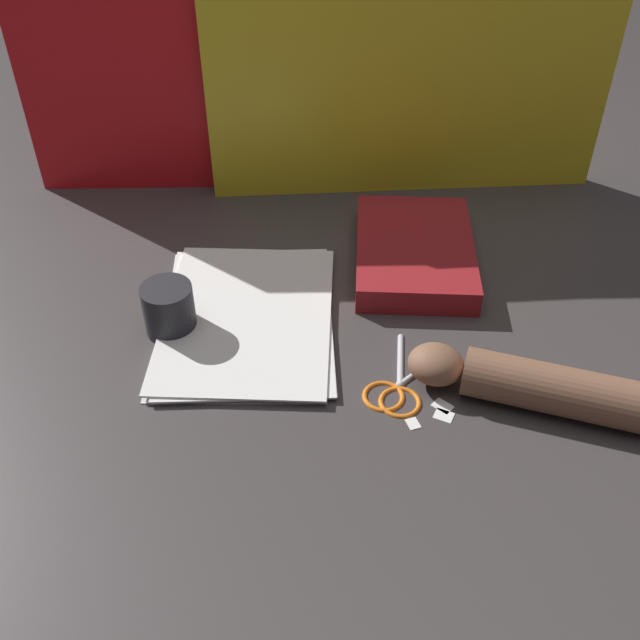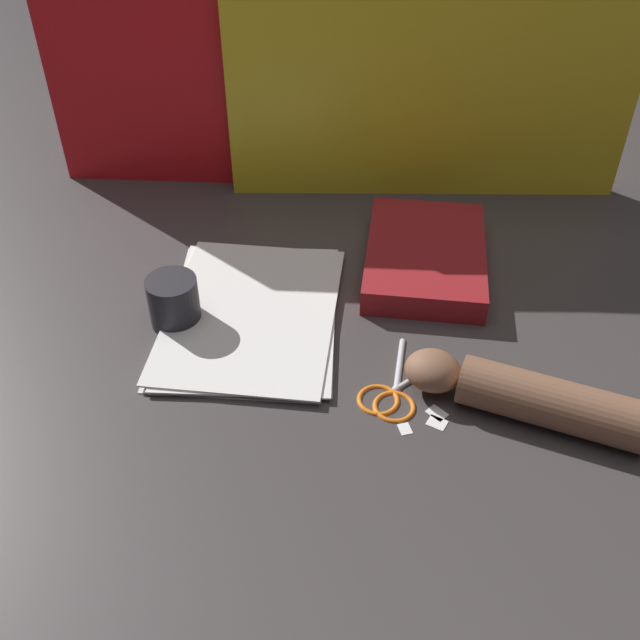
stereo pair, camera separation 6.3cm
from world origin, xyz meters
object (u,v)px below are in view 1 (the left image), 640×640
(paper_stack, at_px, (247,318))
(book_closed, at_px, (414,252))
(hand_forearm, at_px, (530,384))
(scissors, at_px, (397,388))
(mug, at_px, (169,309))

(paper_stack, bearing_deg, book_closed, 31.47)
(hand_forearm, bearing_deg, scissors, 175.17)
(scissors, height_order, mug, mug)
(paper_stack, distance_m, scissors, 0.26)
(scissors, relative_size, mug, 2.10)
(scissors, distance_m, hand_forearm, 0.18)
(scissors, xyz_separation_m, hand_forearm, (0.17, -0.01, 0.03))
(book_closed, relative_size, hand_forearm, 0.86)
(paper_stack, relative_size, book_closed, 1.33)
(hand_forearm, bearing_deg, paper_stack, 158.89)
(book_closed, distance_m, mug, 0.42)
(mug, bearing_deg, book_closed, 26.51)
(paper_stack, height_order, scissors, paper_stack)
(book_closed, distance_m, hand_forearm, 0.34)
(scissors, distance_m, mug, 0.35)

